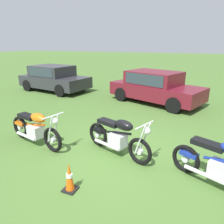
% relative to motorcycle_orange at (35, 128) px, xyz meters
% --- Properties ---
extents(ground_plane, '(120.00, 120.00, 0.00)m').
position_rel_motorcycle_orange_xyz_m(ground_plane, '(2.24, 0.33, -0.48)').
color(ground_plane, '#476B2D').
extents(motorcycle_orange, '(2.04, 0.76, 1.02)m').
position_rel_motorcycle_orange_xyz_m(motorcycle_orange, '(0.00, 0.00, 0.00)').
color(motorcycle_orange, black).
rests_on(motorcycle_orange, ground).
extents(motorcycle_black, '(1.91, 0.95, 1.02)m').
position_rel_motorcycle_orange_xyz_m(motorcycle_black, '(2.22, 0.37, 0.00)').
color(motorcycle_black, black).
rests_on(motorcycle_black, ground).
extents(motorcycle_blue, '(1.85, 1.04, 1.02)m').
position_rel_motorcycle_orange_xyz_m(motorcycle_blue, '(4.46, -0.04, 0.01)').
color(motorcycle_blue, black).
rests_on(motorcycle_blue, ground).
extents(car_charcoal, '(4.25, 2.46, 1.43)m').
position_rel_motorcycle_orange_xyz_m(car_charcoal, '(-3.91, 5.80, 0.32)').
color(car_charcoal, '#2D2D33').
rests_on(car_charcoal, ground).
extents(car_burgundy, '(4.49, 3.09, 1.43)m').
position_rel_motorcycle_orange_xyz_m(car_burgundy, '(1.96, 5.56, 0.32)').
color(car_burgundy, maroon).
rests_on(car_burgundy, ground).
extents(traffic_cone, '(0.25, 0.25, 0.58)m').
position_rel_motorcycle_orange_xyz_m(traffic_cone, '(1.91, -1.23, -0.21)').
color(traffic_cone, '#EA590F').
rests_on(traffic_cone, ground).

